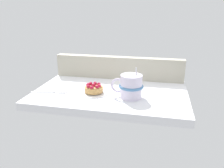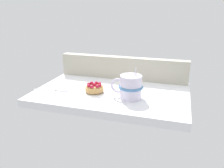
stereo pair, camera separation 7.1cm
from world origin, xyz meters
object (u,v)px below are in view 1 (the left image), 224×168
(dessert_plate, at_px, (94,92))
(raspberry_tart, at_px, (94,88))
(coffee_mug, at_px, (131,86))
(dessert_fork, at_px, (49,92))

(dessert_plate, xyz_separation_m, raspberry_tart, (-0.00, -0.00, 0.02))
(dessert_plate, distance_m, coffee_mug, 0.16)
(dessert_fork, bearing_deg, raspberry_tart, 9.23)
(raspberry_tart, height_order, dessert_fork, raspberry_tart)
(dessert_plate, relative_size, dessert_fork, 0.78)
(raspberry_tart, relative_size, dessert_fork, 0.49)
(coffee_mug, bearing_deg, raspberry_tart, 175.77)
(dessert_plate, distance_m, dessert_fork, 0.19)
(dessert_plate, distance_m, raspberry_tart, 0.02)
(raspberry_tart, relative_size, coffee_mug, 0.58)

